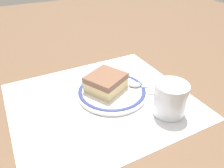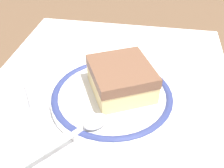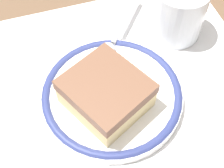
# 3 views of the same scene
# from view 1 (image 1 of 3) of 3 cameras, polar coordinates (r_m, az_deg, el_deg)

# --- Properties ---
(ground_plane) EXTENTS (2.40, 2.40, 0.00)m
(ground_plane) POSITION_cam_1_polar(r_m,az_deg,el_deg) (0.59, -2.70, -4.32)
(ground_plane) COLOR brown
(placemat) EXTENTS (0.46, 0.40, 0.00)m
(placemat) POSITION_cam_1_polar(r_m,az_deg,el_deg) (0.59, -2.70, -4.26)
(placemat) COLOR white
(placemat) RESTS_ON ground_plane
(plate) EXTENTS (0.18, 0.18, 0.02)m
(plate) POSITION_cam_1_polar(r_m,az_deg,el_deg) (0.60, 0.00, -2.01)
(plate) COLOR white
(plate) RESTS_ON placemat
(cake_slice) EXTENTS (0.12, 0.12, 0.04)m
(cake_slice) POSITION_cam_1_polar(r_m,az_deg,el_deg) (0.59, -1.59, 0.43)
(cake_slice) COLOR beige
(cake_slice) RESTS_ON plate
(spoon) EXTENTS (0.12, 0.10, 0.01)m
(spoon) POSITION_cam_1_polar(r_m,az_deg,el_deg) (0.61, 8.44, -0.63)
(spoon) COLOR silver
(spoon) RESTS_ON plate
(cup) EXTENTS (0.08, 0.08, 0.08)m
(cup) POSITION_cam_1_polar(r_m,az_deg,el_deg) (0.54, 14.65, -4.12)
(cup) COLOR silver
(cup) RESTS_ON placemat
(napkin) EXTENTS (0.13, 0.14, 0.00)m
(napkin) POSITION_cam_1_polar(r_m,az_deg,el_deg) (0.51, -13.65, -11.66)
(napkin) COLOR white
(napkin) RESTS_ON placemat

